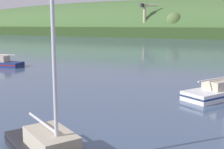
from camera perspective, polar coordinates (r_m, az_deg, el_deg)
The scene contains 2 objects.
far_shoreline_hill at distance 199.83m, azimuth 4.79°, elevation 7.79°, with size 546.93×104.10×44.76m.
dockside_crane at distance 162.19m, azimuth 6.33°, elevation 10.17°, with size 8.25×9.08×17.83m.
Camera 1 is at (14.01, 15.13, 6.47)m, focal length 47.46 mm.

